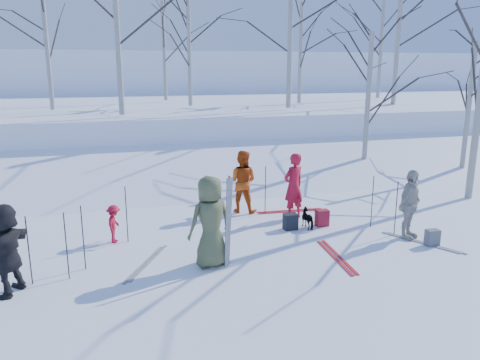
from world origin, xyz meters
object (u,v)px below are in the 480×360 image
object	(u,v)px
backpack_grey	(432,238)
backpack_dark	(290,222)
skier_grey_west	(6,249)
dog	(309,218)
skier_redor_behind	(242,181)
skier_red_north	(294,186)
backpack_red	(322,218)
skier_red_seated	(114,224)
skier_olive_center	(210,222)
skier_cream_east	(410,205)

from	to	relation	value
backpack_grey	backpack_dark	bearing A→B (deg)	144.70
skier_grey_west	dog	distance (m)	6.88
backpack_grey	backpack_dark	world-z (taller)	backpack_dark
skier_redor_behind	dog	world-z (taller)	skier_redor_behind
skier_red_north	backpack_dark	world-z (taller)	skier_red_north
dog	backpack_red	world-z (taller)	dog
skier_redor_behind	skier_red_seated	distance (m)	3.82
skier_olive_center	skier_red_seated	distance (m)	2.70
skier_redor_behind	skier_cream_east	size ratio (longest dim) A/B	1.05
skier_redor_behind	skier_cream_east	distance (m)	4.46
skier_olive_center	skier_cream_east	distance (m)	4.85
skier_red_seated	backpack_dark	xyz separation A→B (m)	(4.26, -0.31, -0.25)
skier_olive_center	backpack_red	bearing A→B (deg)	-167.93
skier_red_north	skier_red_seated	distance (m)	4.71
skier_olive_center	skier_grey_west	distance (m)	3.75
skier_cream_east	backpack_red	size ratio (longest dim) A/B	3.96
skier_olive_center	backpack_red	xyz separation A→B (m)	(3.28, 1.62, -0.73)
skier_red_north	backpack_red	xyz separation A→B (m)	(0.48, -0.79, -0.68)
dog	backpack_grey	world-z (taller)	dog
skier_red_seated	skier_cream_east	xyz separation A→B (m)	(6.71, -1.65, 0.38)
skier_olive_center	backpack_dark	bearing A→B (deg)	-160.66
skier_redor_behind	skier_cream_east	xyz separation A→B (m)	(3.20, -3.10, -0.04)
skier_red_north	skier_grey_west	world-z (taller)	skier_red_north
backpack_grey	backpack_dark	size ratio (longest dim) A/B	0.95
skier_redor_behind	backpack_dark	xyz separation A→B (m)	(0.75, -1.76, -0.67)
skier_red_north	skier_redor_behind	size ratio (longest dim) A/B	1.02
skier_red_north	skier_cream_east	bearing A→B (deg)	111.62
skier_olive_center	backpack_grey	distance (m)	5.16
skier_cream_east	backpack_grey	distance (m)	0.90
skier_red_seated	backpack_grey	distance (m)	7.31
skier_olive_center	dog	distance (m)	3.35
skier_cream_east	skier_grey_west	world-z (taller)	skier_grey_west
skier_olive_center	skier_red_seated	world-z (taller)	skier_olive_center
backpack_red	backpack_dark	world-z (taller)	backpack_red
skier_cream_east	backpack_dark	world-z (taller)	skier_cream_east
skier_cream_east	skier_grey_west	distance (m)	8.60
skier_red_north	backpack_grey	world-z (taller)	skier_red_north
backpack_red	skier_redor_behind	bearing A→B (deg)	133.45
skier_redor_behind	backpack_grey	bearing A→B (deg)	165.55
backpack_grey	backpack_dark	xyz separation A→B (m)	(-2.70, 1.91, 0.01)
skier_red_seated	backpack_dark	size ratio (longest dim) A/B	2.24
backpack_red	backpack_dark	xyz separation A→B (m)	(-0.88, -0.03, -0.01)
backpack_grey	skier_red_north	bearing A→B (deg)	130.11
skier_red_north	skier_grey_west	xyz separation A→B (m)	(-6.54, -2.59, -0.05)
skier_grey_west	skier_redor_behind	bearing A→B (deg)	149.24
backpack_dark	skier_red_seated	bearing A→B (deg)	175.90
skier_redor_behind	backpack_red	world-z (taller)	skier_redor_behind
backpack_red	skier_grey_west	bearing A→B (deg)	-165.60
skier_redor_behind	backpack_red	bearing A→B (deg)	165.74
skier_grey_west	backpack_dark	size ratio (longest dim) A/B	4.21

